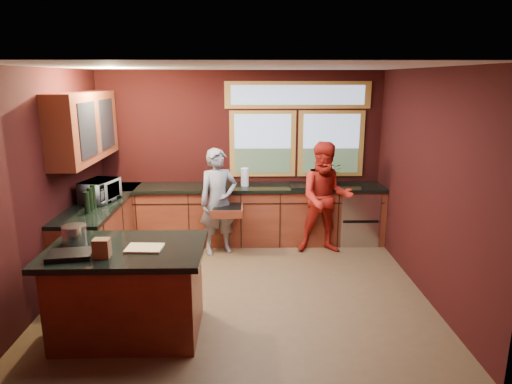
{
  "coord_description": "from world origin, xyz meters",
  "views": [
    {
      "loc": [
        0.09,
        -5.28,
        2.58
      ],
      "look_at": [
        0.21,
        0.4,
        1.15
      ],
      "focal_mm": 32.0,
      "sensor_mm": 36.0,
      "label": 1
    }
  ],
  "objects_px": {
    "cutting_board": "(145,248)",
    "stock_pot": "(74,234)",
    "island": "(129,290)",
    "person_grey": "(218,202)",
    "person_red": "(326,198)"
  },
  "relations": [
    {
      "from": "person_grey",
      "to": "stock_pot",
      "type": "relative_size",
      "value": 6.63
    },
    {
      "from": "person_red",
      "to": "stock_pot",
      "type": "height_order",
      "value": "person_red"
    },
    {
      "from": "island",
      "to": "cutting_board",
      "type": "xyz_separation_m",
      "value": [
        0.2,
        -0.05,
        0.48
      ]
    },
    {
      "from": "island",
      "to": "person_red",
      "type": "relative_size",
      "value": 0.92
    },
    {
      "from": "person_red",
      "to": "person_grey",
      "type": "bearing_deg",
      "value": -178.2
    },
    {
      "from": "person_red",
      "to": "cutting_board",
      "type": "relative_size",
      "value": 4.8
    },
    {
      "from": "person_grey",
      "to": "stock_pot",
      "type": "distance_m",
      "value": 2.5
    },
    {
      "from": "island",
      "to": "stock_pot",
      "type": "height_order",
      "value": "stock_pot"
    },
    {
      "from": "cutting_board",
      "to": "stock_pot",
      "type": "xyz_separation_m",
      "value": [
        -0.75,
        0.2,
        0.08
      ]
    },
    {
      "from": "island",
      "to": "person_red",
      "type": "distance_m",
      "value": 3.3
    },
    {
      "from": "cutting_board",
      "to": "stock_pot",
      "type": "distance_m",
      "value": 0.78
    },
    {
      "from": "person_grey",
      "to": "stock_pot",
      "type": "xyz_separation_m",
      "value": [
        -1.34,
        -2.1,
        0.24
      ]
    },
    {
      "from": "island",
      "to": "person_grey",
      "type": "distance_m",
      "value": 2.41
    },
    {
      "from": "person_grey",
      "to": "person_red",
      "type": "xyz_separation_m",
      "value": [
        1.6,
        0.0,
        0.05
      ]
    },
    {
      "from": "person_red",
      "to": "stock_pot",
      "type": "distance_m",
      "value": 3.62
    }
  ]
}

